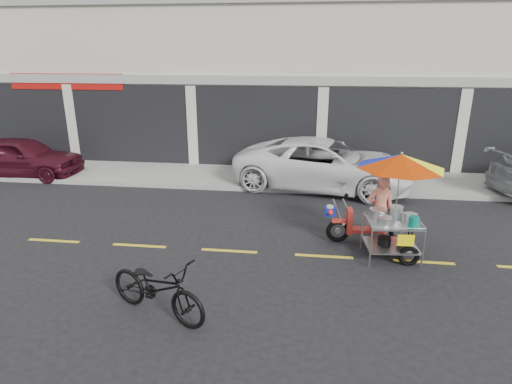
# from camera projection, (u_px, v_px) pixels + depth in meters

# --- Properties ---
(ground) EXTENTS (90.00, 90.00, 0.00)m
(ground) POSITION_uv_depth(u_px,v_px,m) (324.00, 256.00, 8.87)
(ground) COLOR black
(sidewalk) EXTENTS (45.00, 3.00, 0.15)m
(sidewalk) POSITION_uv_depth(u_px,v_px,m) (320.00, 178.00, 14.02)
(sidewalk) COLOR gray
(sidewalk) RESTS_ON ground
(shophouse_block) EXTENTS (36.00, 8.11, 10.40)m
(shophouse_block) POSITION_uv_depth(u_px,v_px,m) (394.00, 45.00, 17.15)
(shophouse_block) COLOR beige
(shophouse_block) RESTS_ON ground
(centerline) EXTENTS (42.00, 0.10, 0.01)m
(centerline) POSITION_uv_depth(u_px,v_px,m) (324.00, 256.00, 8.87)
(centerline) COLOR gold
(centerline) RESTS_ON ground
(maroon_sedan) EXTENTS (3.95, 1.61, 1.34)m
(maroon_sedan) POSITION_uv_depth(u_px,v_px,m) (21.00, 157.00, 14.27)
(maroon_sedan) COLOR #3D0D1A
(maroon_sedan) RESTS_ON ground
(white_pickup) EXTENTS (5.75, 3.42, 1.50)m
(white_pickup) POSITION_uv_depth(u_px,v_px,m) (324.00, 164.00, 13.05)
(white_pickup) COLOR white
(white_pickup) RESTS_ON ground
(near_bicycle) EXTENTS (2.01, 1.38, 1.00)m
(near_bicycle) POSITION_uv_depth(u_px,v_px,m) (157.00, 288.00, 6.77)
(near_bicycle) COLOR black
(near_bicycle) RESTS_ON ground
(food_vendor_rig) EXTENTS (2.32, 1.84, 2.22)m
(food_vendor_rig) POSITION_uv_depth(u_px,v_px,m) (391.00, 189.00, 8.67)
(food_vendor_rig) COLOR black
(food_vendor_rig) RESTS_ON ground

